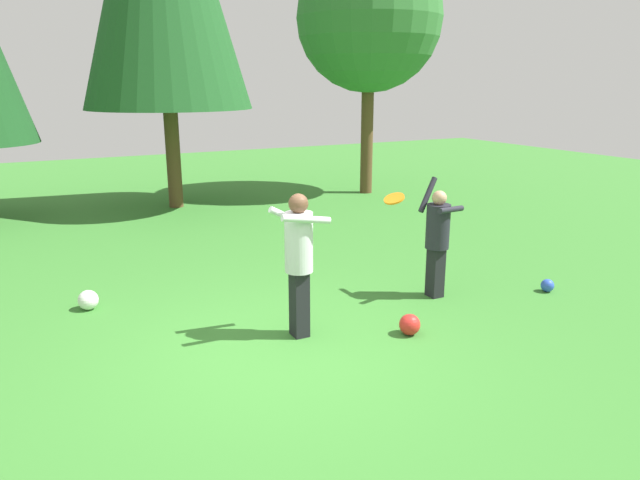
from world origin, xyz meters
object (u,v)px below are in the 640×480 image
object	(u,v)px
ball_white	(88,300)
person_thrower	(437,235)
person_catcher	(299,253)
ball_blue	(547,285)
tree_far_right	(369,18)
frisbee	(394,199)
ball_red	(410,325)

from	to	relation	value
ball_white	person_thrower	bearing A→B (deg)	-21.36
person_catcher	person_thrower	bearing A→B (deg)	6.62
person_catcher	ball_blue	bearing A→B (deg)	-5.73
person_thrower	tree_far_right	xyz separation A→B (m)	(3.49, 7.54, 3.73)
person_catcher	tree_far_right	bearing A→B (deg)	52.12
person_catcher	ball_white	size ratio (longest dim) A/B	6.51
ball_blue	ball_white	distance (m)	6.65
person_thrower	frisbee	world-z (taller)	person_thrower
ball_blue	tree_far_right	size ratio (longest dim) A/B	0.03
person_catcher	ball_white	xyz separation A→B (m)	(-2.23, 2.12, -0.93)
person_catcher	ball_blue	world-z (taller)	person_catcher
frisbee	ball_white	distance (m)	4.41
person_catcher	tree_far_right	xyz separation A→B (m)	(5.84, 7.87, 3.60)
frisbee	ball_white	xyz separation A→B (m)	(-3.60, 2.09, -1.46)
ball_red	ball_white	size ratio (longest dim) A/B	0.97
frisbee	ball_red	xyz separation A→B (m)	(-0.15, -0.64, -1.47)
frisbee	ball_blue	size ratio (longest dim) A/B	1.70
ball_red	tree_far_right	bearing A→B (deg)	61.44
frisbee	ball_white	world-z (taller)	frisbee
person_thrower	frisbee	bearing A→B (deg)	-0.00
person_catcher	tree_far_right	world-z (taller)	tree_far_right
ball_red	ball_white	xyz separation A→B (m)	(-3.45, 2.73, 0.00)
person_thrower	tree_far_right	distance (m)	9.11
ball_white	tree_far_right	xyz separation A→B (m)	(8.07, 5.75, 4.53)
person_catcher	frisbee	xyz separation A→B (m)	(1.37, 0.03, 0.53)
person_catcher	ball_red	distance (m)	1.66
person_thrower	frisbee	size ratio (longest dim) A/B	5.23
frisbee	person_catcher	bearing A→B (deg)	-178.70
ball_blue	person_catcher	bearing A→B (deg)	175.56
person_catcher	ball_white	distance (m)	3.21
person_thrower	person_catcher	world-z (taller)	person_catcher
person_thrower	ball_red	xyz separation A→B (m)	(-1.12, -0.94, -0.80)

